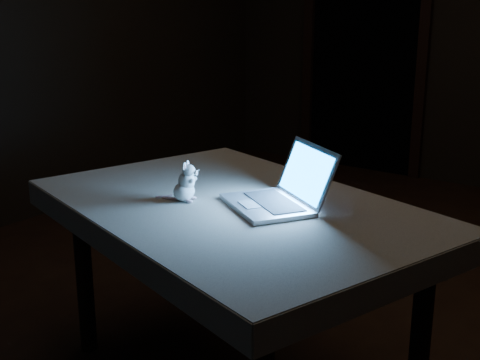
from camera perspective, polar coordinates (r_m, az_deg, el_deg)
The scene contains 6 objects.
floor at distance 2.86m, azimuth 8.58°, elevation -12.68°, with size 5.00×5.00×0.00m, color black.
doorway at distance 5.25m, azimuth 11.05°, elevation 12.43°, with size 1.06×0.36×2.13m, color black, non-canonical shape.
table at distance 2.29m, azimuth -0.49°, elevation -10.46°, with size 1.29×0.83×0.69m, color black, non-canonical shape.
tablecloth at distance 2.21m, azimuth -2.67°, elevation -2.76°, with size 1.37×0.91×0.09m, color #BEB19F, non-canonical shape.
laptop at distance 2.08m, azimuth 2.42°, elevation 0.29°, with size 0.31×0.27×0.21m, color #BBBBC0, non-canonical shape.
plush_mouse at distance 2.17m, azimuth -5.02°, elevation -0.12°, with size 0.10×0.10×0.14m, color silver, non-canonical shape.
Camera 1 is at (1.11, -2.26, 1.36)m, focal length 48.00 mm.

